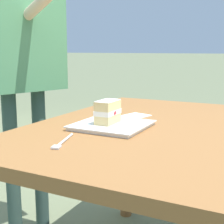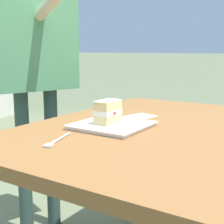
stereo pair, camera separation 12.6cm
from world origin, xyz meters
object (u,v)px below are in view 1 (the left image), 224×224
object	(u,v)px
dessert_plate	(112,125)
cake_slice	(108,112)
patio_table	(157,151)
diner_person	(21,40)
dessert_fork	(63,142)
paper_napkin	(134,116)

from	to	relation	value
dessert_plate	cake_slice	size ratio (longest dim) A/B	2.44
patio_table	dessert_plate	size ratio (longest dim) A/B	4.81
dessert_plate	diner_person	xyz separation A→B (m)	(-0.24, -0.64, 0.33)
dessert_plate	dessert_fork	distance (m)	0.27
diner_person	cake_slice	bearing A→B (deg)	68.45
paper_napkin	diner_person	distance (m)	0.72
paper_napkin	diner_person	size ratio (longest dim) A/B	0.10
cake_slice	patio_table	bearing A→B (deg)	128.05
cake_slice	diner_person	distance (m)	0.73
cake_slice	dessert_fork	distance (m)	0.26
patio_table	cake_slice	size ratio (longest dim) A/B	11.73
patio_table	diner_person	xyz separation A→B (m)	(-0.13, -0.78, 0.44)
dessert_plate	diner_person	distance (m)	0.76
dessert_plate	paper_napkin	xyz separation A→B (m)	(-0.23, -0.01, -0.01)
patio_table	dessert_fork	distance (m)	0.43
patio_table	dessert_fork	bearing A→B (deg)	-25.33
dessert_fork	diner_person	bearing A→B (deg)	-129.93
patio_table	dessert_fork	xyz separation A→B (m)	(0.38, -0.18, 0.11)
diner_person	patio_table	bearing A→B (deg)	80.84
cake_slice	paper_napkin	size ratio (longest dim) A/B	0.69
cake_slice	dessert_plate	bearing A→B (deg)	108.49
dessert_fork	diner_person	size ratio (longest dim) A/B	0.10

